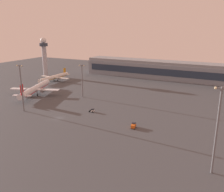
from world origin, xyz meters
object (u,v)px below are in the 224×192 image
baggage_tractor (134,125)px  apron_light_west (217,126)px  pushback_tug (93,110)px  apron_light_central (21,85)px  apron_light_east (82,79)px  airplane_far_stand (54,77)px  control_tower (44,54)px  airplane_taxiway_distant (35,89)px

baggage_tractor → apron_light_west: bearing=-43.4°
pushback_tug → apron_light_central: (-36.36, -16.88, 14.31)m
apron_light_east → apron_light_central: 42.64m
airplane_far_stand → apron_light_central: (38.53, -71.80, 11.69)m
control_tower → apron_light_central: 109.62m
control_tower → baggage_tractor: size_ratio=8.42×
airplane_taxiway_distant → apron_light_central: size_ratio=1.65×
airplane_far_stand → pushback_tug: 92.91m
apron_light_east → apron_light_west: bearing=-32.0°
airplane_taxiway_distant → airplane_far_stand: 46.53m
pushback_tug → apron_light_east: apron_light_east is taller
pushback_tug → apron_light_west: (67.49, -32.97, 15.62)m
airplane_taxiway_distant → baggage_tractor: 88.66m
pushback_tug → apron_light_central: size_ratio=0.12×
pushback_tug → baggage_tractor: bearing=60.9°
airplane_far_stand → baggage_tractor: airplane_far_stand is taller
control_tower → apron_light_central: bearing=-54.1°
baggage_tractor → control_tower: bearing=135.7°
control_tower → airplane_taxiway_distant: (44.39, -59.42, -17.25)m
apron_light_west → control_tower: bearing=148.1°
apron_light_central → apron_light_west: size_ratio=0.91×
airplane_taxiway_distant → control_tower: bearing=106.6°
control_tower → baggage_tractor: (130.13, -81.75, -20.54)m
airplane_taxiway_distant → apron_light_central: bearing=-76.1°
apron_light_central → airplane_taxiway_distant: bearing=124.1°
airplane_taxiway_distant → airplane_far_stand: size_ratio=1.17×
baggage_tractor → apron_light_central: size_ratio=0.16×
baggage_tractor → apron_light_central: bearing=173.8°
apron_light_east → apron_light_central: apron_light_central is taller
pushback_tug → airplane_far_stand: bearing=-136.7°
pushback_tug → airplane_taxiway_distant: bearing=-112.9°
airplane_far_stand → apron_light_central: 82.32m
control_tower → apron_light_east: (77.76, -48.30, -8.57)m
apron_light_west → airplane_far_stand: bearing=148.3°
baggage_tractor → apron_light_central: 67.83m
control_tower → airplane_taxiway_distant: 76.15m
baggage_tractor → pushback_tug: size_ratio=1.33×
apron_light_central → pushback_tug: bearing=24.9°
airplane_taxiway_distant → baggage_tractor: size_ratio=9.99×
airplane_far_stand → baggage_tractor: (104.50, -64.90, -2.51)m
baggage_tractor → pushback_tug: 31.24m
airplane_taxiway_distant → apron_light_west: bearing=-40.3°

